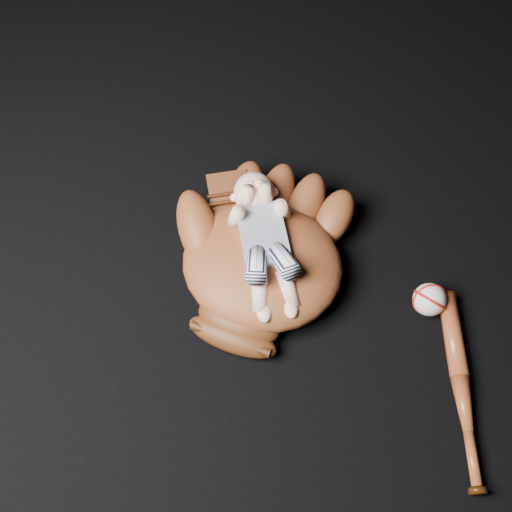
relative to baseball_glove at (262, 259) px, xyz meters
The scene contains 4 objects.
baseball_glove is the anchor object (origin of this frame).
newborn_baby 0.05m from the baseball_glove, 45.13° to the left, with size 0.16×0.35×0.14m, color #F7BA9F, non-canonical shape.
baseball_bat 0.50m from the baseball_glove, 34.11° to the right, with size 0.04×0.43×0.04m, color brown, non-canonical shape.
baseball 0.38m from the baseball_glove, 12.35° to the right, with size 0.07×0.07×0.07m, color silver.
Camera 1 is at (-0.19, -0.57, 1.29)m, focal length 45.00 mm.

